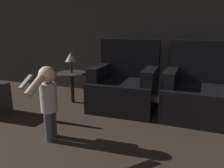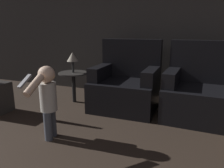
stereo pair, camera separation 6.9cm
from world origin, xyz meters
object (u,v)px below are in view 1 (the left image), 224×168
(armchair_right, at_px, (199,92))
(person_toddler, at_px, (48,97))
(armchair_left, at_px, (125,86))
(lamp, at_px, (71,57))

(armchair_right, relative_size, person_toddler, 1.27)
(armchair_left, relative_size, person_toddler, 1.27)
(person_toddler, bearing_deg, lamp, 7.89)
(armchair_left, relative_size, armchair_right, 1.00)
(armchair_left, xyz_separation_m, lamp, (-0.87, -0.06, 0.39))
(person_toddler, bearing_deg, armchair_left, -31.95)
(armchair_left, bearing_deg, lamp, -176.81)
(armchair_right, bearing_deg, armchair_left, -178.04)
(armchair_left, bearing_deg, person_toddler, -111.80)
(armchair_left, xyz_separation_m, armchair_right, (1.04, -0.00, 0.00))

